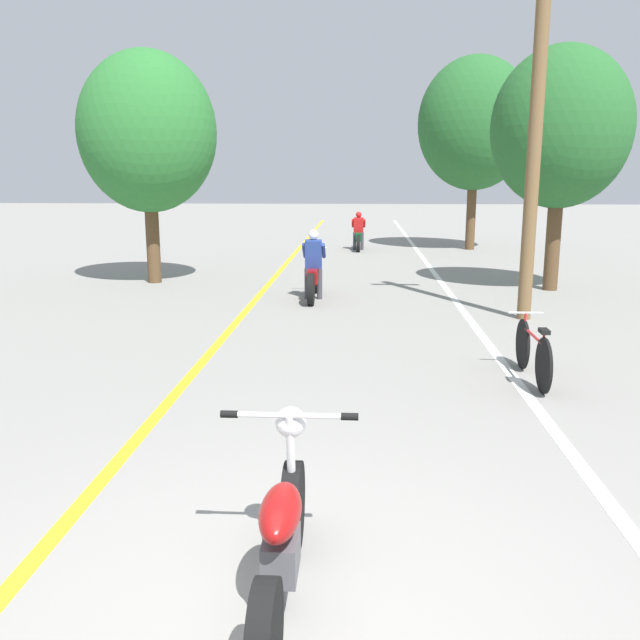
# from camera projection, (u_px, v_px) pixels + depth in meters

# --- Properties ---
(ground_plane) EXTENTS (120.00, 120.00, 0.00)m
(ground_plane) POSITION_uv_depth(u_px,v_px,m) (276.00, 626.00, 3.85)
(ground_plane) COLOR gray
(lane_stripe_center) EXTENTS (0.14, 48.00, 0.01)m
(lane_stripe_center) POSITION_uv_depth(u_px,v_px,m) (268.00, 285.00, 15.83)
(lane_stripe_center) COLOR yellow
(lane_stripe_center) RESTS_ON ground
(lane_stripe_edge) EXTENTS (0.14, 48.00, 0.01)m
(lane_stripe_edge) POSITION_uv_depth(u_px,v_px,m) (445.00, 287.00, 15.59)
(lane_stripe_edge) COLOR white
(lane_stripe_edge) RESTS_ON ground
(utility_pole) EXTENTS (1.10, 0.24, 6.86)m
(utility_pole) POSITION_uv_depth(u_px,v_px,m) (536.00, 115.00, 11.43)
(utility_pole) COLOR brown
(utility_pole) RESTS_ON ground
(roadside_tree_right_near) EXTENTS (2.99, 2.69, 5.25)m
(roadside_tree_right_near) POSITION_uv_depth(u_px,v_px,m) (561.00, 129.00, 14.52)
(roadside_tree_right_near) COLOR #513A23
(roadside_tree_right_near) RESTS_ON ground
(roadside_tree_right_far) EXTENTS (3.85, 3.46, 6.46)m
(roadside_tree_right_far) POSITION_uv_depth(u_px,v_px,m) (475.00, 124.00, 22.79)
(roadside_tree_right_far) COLOR #513A23
(roadside_tree_right_far) RESTS_ON ground
(roadside_tree_left) EXTENTS (3.19, 2.87, 5.34)m
(roadside_tree_left) POSITION_uv_depth(u_px,v_px,m) (147.00, 133.00, 15.60)
(roadside_tree_left) COLOR #513A23
(roadside_tree_left) RESTS_ON ground
(motorcycle_foreground) EXTENTS (0.88, 2.00, 1.04)m
(motorcycle_foreground) POSITION_uv_depth(u_px,v_px,m) (282.00, 538.00, 3.97)
(motorcycle_foreground) COLOR black
(motorcycle_foreground) RESTS_ON ground
(motorcycle_rider_lead) EXTENTS (0.50, 2.15, 1.44)m
(motorcycle_rider_lead) POSITION_uv_depth(u_px,v_px,m) (314.00, 273.00, 14.05)
(motorcycle_rider_lead) COLOR black
(motorcycle_rider_lead) RESTS_ON ground
(motorcycle_rider_far) EXTENTS (0.50, 2.03, 1.31)m
(motorcycle_rider_far) POSITION_uv_depth(u_px,v_px,m) (358.00, 235.00, 23.47)
(motorcycle_rider_far) COLOR black
(motorcycle_rider_far) RESTS_ON ground
(bicycle_parked) EXTENTS (0.44, 1.72, 0.78)m
(bicycle_parked) POSITION_uv_depth(u_px,v_px,m) (533.00, 352.00, 8.44)
(bicycle_parked) COLOR black
(bicycle_parked) RESTS_ON ground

